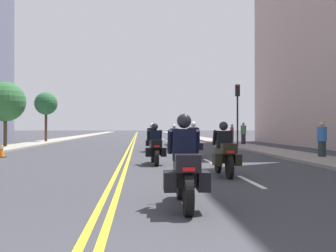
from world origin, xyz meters
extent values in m
plane|color=#35353B|center=(0.00, 48.00, 0.00)|extent=(264.00, 264.00, 0.00)
cube|color=gray|center=(-8.11, 48.00, 0.06)|extent=(2.34, 144.00, 0.12)
cube|color=gray|center=(8.11, 48.00, 0.06)|extent=(2.34, 144.00, 0.12)
cube|color=yellow|center=(-0.12, 48.00, 0.00)|extent=(0.12, 132.00, 0.01)
cube|color=yellow|center=(0.12, 48.00, 0.00)|extent=(0.12, 132.00, 0.01)
cube|color=silver|center=(3.47, 8.00, 0.00)|extent=(0.14, 2.40, 0.01)
cube|color=silver|center=(3.47, 14.00, 0.00)|extent=(0.14, 2.40, 0.01)
cube|color=silver|center=(3.47, 20.00, 0.00)|extent=(0.14, 2.40, 0.01)
cube|color=silver|center=(3.47, 26.00, 0.00)|extent=(0.14, 2.40, 0.01)
cube|color=silver|center=(3.47, 32.00, 0.00)|extent=(0.14, 2.40, 0.01)
cube|color=silver|center=(3.47, 38.00, 0.00)|extent=(0.14, 2.40, 0.01)
cube|color=silver|center=(3.47, 44.00, 0.00)|extent=(0.14, 2.40, 0.01)
cube|color=silver|center=(3.47, 50.00, 0.00)|extent=(0.14, 2.40, 0.01)
cube|color=silver|center=(3.47, 56.00, 0.00)|extent=(0.14, 2.40, 0.01)
cylinder|color=black|center=(1.40, 5.70, 0.34)|extent=(0.15, 0.68, 0.67)
cylinder|color=black|center=(1.36, 4.19, 0.34)|extent=(0.15, 0.68, 0.67)
cube|color=silver|center=(1.40, 5.70, 0.69)|extent=(0.15, 0.32, 0.04)
cube|color=black|center=(1.38, 4.95, 0.62)|extent=(0.35, 1.15, 0.40)
cube|color=black|center=(1.36, 4.27, 0.84)|extent=(0.41, 0.37, 0.28)
cube|color=red|center=(1.36, 4.08, 0.76)|extent=(0.20, 0.04, 0.06)
cube|color=black|center=(1.09, 4.50, 0.52)|extent=(0.21, 0.44, 0.32)
cube|color=black|center=(1.65, 4.49, 0.52)|extent=(0.21, 0.44, 0.32)
cube|color=#B2C1CC|center=(1.39, 5.43, 1.00)|extent=(0.36, 0.13, 0.36)
cube|color=black|center=(1.38, 4.90, 1.10)|extent=(0.41, 0.27, 0.57)
cylinder|color=black|center=(1.14, 5.05, 1.15)|extent=(0.11, 0.28, 0.45)
cylinder|color=black|center=(1.62, 5.04, 1.15)|extent=(0.11, 0.28, 0.45)
sphere|color=black|center=(1.38, 4.93, 1.53)|extent=(0.26, 0.26, 0.26)
cylinder|color=black|center=(3.03, 10.02, 0.33)|extent=(0.12, 0.65, 0.65)
cylinder|color=black|center=(3.05, 8.55, 0.33)|extent=(0.12, 0.65, 0.65)
cube|color=silver|center=(3.03, 10.02, 0.67)|extent=(0.14, 0.32, 0.04)
cube|color=black|center=(3.04, 9.28, 0.61)|extent=(0.33, 1.12, 0.40)
cube|color=black|center=(3.05, 8.62, 0.83)|extent=(0.40, 0.37, 0.28)
cube|color=red|center=(3.05, 8.43, 0.75)|extent=(0.20, 0.03, 0.06)
cube|color=black|center=(2.76, 8.84, 0.51)|extent=(0.21, 0.44, 0.32)
cube|color=black|center=(3.32, 8.84, 0.51)|extent=(0.21, 0.44, 0.32)
cube|color=#B2C1CC|center=(3.03, 9.75, 0.99)|extent=(0.36, 0.13, 0.36)
cube|color=black|center=(3.04, 9.23, 1.06)|extent=(0.40, 0.27, 0.51)
cylinder|color=black|center=(2.80, 9.38, 1.11)|extent=(0.10, 0.28, 0.45)
cylinder|color=black|center=(3.28, 9.38, 1.11)|extent=(0.10, 0.28, 0.45)
sphere|color=black|center=(3.04, 9.26, 1.45)|extent=(0.26, 0.26, 0.26)
cylinder|color=black|center=(1.14, 13.80, 0.31)|extent=(0.16, 0.63, 0.62)
cylinder|color=black|center=(1.21, 12.20, 0.31)|extent=(0.16, 0.63, 0.62)
cube|color=silver|center=(1.14, 13.80, 0.64)|extent=(0.15, 0.33, 0.04)
cube|color=black|center=(1.18, 13.00, 0.59)|extent=(0.37, 1.23, 0.40)
cube|color=black|center=(1.21, 12.28, 0.81)|extent=(0.42, 0.38, 0.28)
cube|color=red|center=(1.22, 12.09, 0.73)|extent=(0.20, 0.04, 0.06)
cube|color=black|center=(0.92, 12.51, 0.49)|extent=(0.22, 0.45, 0.32)
cube|color=black|center=(1.48, 12.53, 0.49)|extent=(0.22, 0.45, 0.32)
cube|color=#B2C1CC|center=(1.16, 13.51, 0.97)|extent=(0.36, 0.14, 0.36)
cube|color=black|center=(1.18, 12.95, 1.05)|extent=(0.41, 0.28, 0.51)
cylinder|color=black|center=(0.94, 13.09, 1.10)|extent=(0.11, 0.28, 0.45)
cylinder|color=black|center=(1.41, 13.11, 1.10)|extent=(0.11, 0.28, 0.45)
sphere|color=black|center=(1.18, 12.98, 1.45)|extent=(0.26, 0.26, 0.26)
cylinder|color=black|center=(3.17, 17.26, 0.34)|extent=(0.14, 0.68, 0.68)
cylinder|color=black|center=(3.15, 15.76, 0.34)|extent=(0.14, 0.68, 0.68)
cube|color=silver|center=(3.17, 17.26, 0.70)|extent=(0.14, 0.32, 0.04)
cube|color=black|center=(3.16, 16.51, 0.62)|extent=(0.34, 1.14, 0.40)
cube|color=black|center=(3.15, 15.84, 0.84)|extent=(0.41, 0.37, 0.28)
cube|color=red|center=(3.15, 15.65, 0.76)|extent=(0.20, 0.03, 0.06)
cube|color=black|center=(2.88, 16.07, 0.52)|extent=(0.21, 0.44, 0.32)
cube|color=black|center=(3.44, 16.06, 0.52)|extent=(0.21, 0.44, 0.32)
cube|color=#B2C1CC|center=(3.17, 16.99, 1.00)|extent=(0.36, 0.13, 0.36)
cube|color=black|center=(3.16, 16.46, 1.12)|extent=(0.40, 0.27, 0.60)
cylinder|color=black|center=(2.92, 16.61, 1.17)|extent=(0.10, 0.28, 0.45)
cylinder|color=black|center=(3.40, 16.61, 1.17)|extent=(0.10, 0.28, 0.45)
sphere|color=white|center=(3.16, 16.49, 1.56)|extent=(0.26, 0.26, 0.26)
cylinder|color=black|center=(1.32, 21.70, 0.33)|extent=(0.14, 0.66, 0.66)
cylinder|color=black|center=(1.35, 20.13, 0.33)|extent=(0.14, 0.66, 0.66)
cube|color=silver|center=(1.32, 21.70, 0.68)|extent=(0.15, 0.32, 0.04)
cube|color=black|center=(1.33, 20.91, 0.61)|extent=(0.34, 1.20, 0.40)
cube|color=black|center=(1.35, 20.21, 0.83)|extent=(0.41, 0.37, 0.28)
cube|color=red|center=(1.35, 20.02, 0.75)|extent=(0.20, 0.03, 0.06)
cube|color=black|center=(1.06, 20.44, 0.51)|extent=(0.21, 0.44, 0.32)
cube|color=black|center=(1.62, 20.45, 0.51)|extent=(0.21, 0.44, 0.32)
cube|color=#B2C1CC|center=(1.32, 21.42, 0.99)|extent=(0.36, 0.13, 0.36)
cube|color=black|center=(1.34, 20.86, 1.10)|extent=(0.41, 0.27, 0.58)
cylinder|color=black|center=(1.09, 21.01, 1.15)|extent=(0.11, 0.28, 0.45)
cylinder|color=black|center=(1.57, 21.02, 1.15)|extent=(0.11, 0.28, 0.45)
sphere|color=white|center=(1.33, 20.89, 1.52)|extent=(0.26, 0.26, 0.26)
cylinder|color=black|center=(2.99, 25.19, 0.31)|extent=(0.15, 0.62, 0.62)
cylinder|color=black|center=(2.92, 23.62, 0.31)|extent=(0.15, 0.62, 0.62)
cube|color=silver|center=(2.99, 25.19, 0.64)|extent=(0.16, 0.33, 0.04)
cube|color=black|center=(2.96, 24.40, 0.59)|extent=(0.38, 1.21, 0.40)
cube|color=black|center=(2.92, 23.70, 0.81)|extent=(0.42, 0.38, 0.28)
cube|color=red|center=(2.91, 23.51, 0.73)|extent=(0.20, 0.04, 0.06)
cube|color=black|center=(2.65, 23.95, 0.49)|extent=(0.22, 0.45, 0.32)
cube|color=black|center=(3.21, 23.92, 0.49)|extent=(0.22, 0.45, 0.32)
cube|color=#B2C1CC|center=(2.98, 24.90, 0.97)|extent=(0.37, 0.14, 0.36)
cube|color=black|center=(2.95, 24.35, 1.07)|extent=(0.41, 0.28, 0.56)
cylinder|color=black|center=(2.72, 24.51, 1.12)|extent=(0.11, 0.29, 0.45)
cylinder|color=black|center=(3.20, 24.49, 1.12)|extent=(0.11, 0.29, 0.45)
sphere|color=white|center=(2.95, 24.38, 1.49)|extent=(0.26, 0.26, 0.26)
cube|color=black|center=(-5.89, 16.93, 0.01)|extent=(0.37, 0.37, 0.03)
cone|color=orange|center=(-5.89, 16.93, 0.37)|extent=(0.30, 0.30, 0.68)
cylinder|color=white|center=(-5.89, 16.93, 0.45)|extent=(0.20, 0.20, 0.08)
cylinder|color=black|center=(7.34, 24.41, 1.80)|extent=(0.12, 0.12, 3.61)
cube|color=black|center=(7.34, 24.41, 3.96)|extent=(0.28, 0.28, 0.80)
sphere|color=red|center=(7.34, 24.26, 4.24)|extent=(0.18, 0.18, 0.18)
cube|color=#2B2231|center=(8.63, 27.65, 0.44)|extent=(0.34, 0.33, 0.88)
cube|color=#467D51|center=(8.63, 27.65, 1.22)|extent=(0.42, 0.40, 0.69)
sphere|color=tan|center=(8.63, 27.65, 1.69)|extent=(0.22, 0.22, 0.22)
cube|color=#252D2E|center=(8.64, 14.69, 0.40)|extent=(0.27, 0.32, 0.81)
cube|color=#2F62AD|center=(8.64, 14.69, 1.13)|extent=(0.31, 0.40, 0.64)
sphere|color=tan|center=(8.64, 14.69, 1.57)|extent=(0.22, 0.22, 0.22)
cube|color=#28292F|center=(7.72, 27.57, 0.40)|extent=(0.29, 0.33, 0.80)
cube|color=#AC3745|center=(7.72, 27.57, 1.12)|extent=(0.33, 0.41, 0.63)
sphere|color=tan|center=(7.72, 27.57, 1.55)|extent=(0.22, 0.22, 0.22)
cube|color=#4A7A46|center=(7.80, 27.77, 0.90)|extent=(0.15, 0.19, 0.24)
cylinder|color=#483824|center=(-8.60, 25.58, 1.11)|extent=(0.24, 0.24, 2.23)
sphere|color=#2F6536|center=(-8.60, 25.58, 3.18)|extent=(2.74, 2.74, 2.74)
cylinder|color=#4B3324|center=(-8.05, 34.97, 1.45)|extent=(0.24, 0.24, 2.90)
sphere|color=#295F36|center=(-8.05, 34.97, 3.63)|extent=(2.10, 2.10, 2.10)
camera|label=1|loc=(0.58, -1.95, 1.41)|focal=41.69mm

